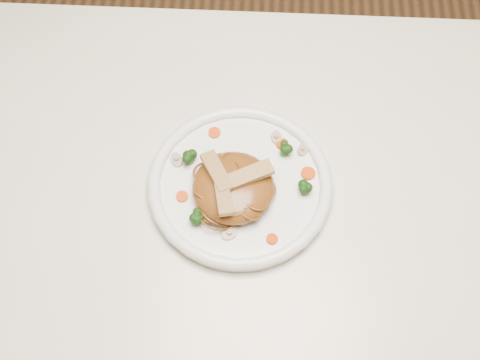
{
  "coord_description": "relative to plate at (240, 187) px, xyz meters",
  "views": [
    {
      "loc": [
        -0.03,
        -0.44,
        1.63
      ],
      "look_at": [
        -0.06,
        0.02,
        0.78
      ],
      "focal_mm": 46.74,
      "sensor_mm": 36.0,
      "label": 1
    }
  ],
  "objects": [
    {
      "name": "carrot_2",
      "position": [
        0.11,
        0.02,
        0.01
      ],
      "size": [
        0.03,
        0.03,
        0.0
      ],
      "primitive_type": "cylinder",
      "rotation": [
        0.0,
        0.0,
        -0.26
      ],
      "color": "#E24408",
      "rests_on": "plate"
    },
    {
      "name": "broccoli_1",
      "position": [
        -0.08,
        0.04,
        0.02
      ],
      "size": [
        0.03,
        0.03,
        0.03
      ],
      "primitive_type": null,
      "rotation": [
        0.0,
        0.0,
        0.02
      ],
      "color": "#133B0C",
      "rests_on": "plate"
    },
    {
      "name": "mushroom_3",
      "position": [
        0.05,
        0.09,
        0.01
      ],
      "size": [
        0.03,
        0.03,
        0.01
      ],
      "primitive_type": "cylinder",
      "rotation": [
        0.0,
        0.0,
        1.8
      ],
      "color": "beige",
      "rests_on": "plate"
    },
    {
      "name": "chicken_a",
      "position": [
        0.01,
        -0.01,
        0.05
      ],
      "size": [
        0.08,
        0.05,
        0.01
      ],
      "primitive_type": "cube",
      "rotation": [
        0.0,
        0.0,
        0.45
      ],
      "color": "tan",
      "rests_on": "noodle_mound"
    },
    {
      "name": "plate",
      "position": [
        0.0,
        0.0,
        0.0
      ],
      "size": [
        0.37,
        0.37,
        0.02
      ],
      "primitive_type": "cylinder",
      "rotation": [
        0.0,
        0.0,
        0.38
      ],
      "color": "white",
      "rests_on": "table"
    },
    {
      "name": "table",
      "position": [
        0.06,
        -0.02,
        -0.11
      ],
      "size": [
        1.2,
        0.8,
        0.75
      ],
      "color": "#F1E8CD",
      "rests_on": "ground"
    },
    {
      "name": "broccoli_3",
      "position": [
        0.1,
        -0.01,
        0.02
      ],
      "size": [
        0.03,
        0.03,
        0.03
      ],
      "primitive_type": null,
      "rotation": [
        0.0,
        0.0,
        -0.28
      ],
      "color": "#133B0C",
      "rests_on": "plate"
    },
    {
      "name": "chicken_b",
      "position": [
        -0.03,
        -0.0,
        0.05
      ],
      "size": [
        0.05,
        0.07,
        0.01
      ],
      "primitive_type": "cube",
      "rotation": [
        0.0,
        0.0,
        2.07
      ],
      "color": "tan",
      "rests_on": "noodle_mound"
    },
    {
      "name": "chicken_c",
      "position": [
        -0.02,
        -0.04,
        0.05
      ],
      "size": [
        0.03,
        0.07,
        0.01
      ],
      "primitive_type": "cube",
      "rotation": [
        0.0,
        0.0,
        4.92
      ],
      "color": "tan",
      "rests_on": "noodle_mound"
    },
    {
      "name": "mushroom_0",
      "position": [
        -0.01,
        -0.09,
        0.01
      ],
      "size": [
        0.04,
        0.04,
        0.01
      ],
      "primitive_type": "cylinder",
      "rotation": [
        0.0,
        0.0,
        0.62
      ],
      "color": "beige",
      "rests_on": "plate"
    },
    {
      "name": "ground",
      "position": [
        0.06,
        -0.02,
        -0.76
      ],
      "size": [
        4.0,
        4.0,
        0.0
      ],
      "primitive_type": "plane",
      "color": "#4C311A",
      "rests_on": "ground"
    },
    {
      "name": "broccoli_0",
      "position": [
        0.07,
        0.06,
        0.02
      ],
      "size": [
        0.03,
        0.03,
        0.03
      ],
      "primitive_type": null,
      "rotation": [
        0.0,
        0.0,
        0.07
      ],
      "color": "#133B0C",
      "rests_on": "plate"
    },
    {
      "name": "carrot_1",
      "position": [
        -0.09,
        -0.03,
        0.01
      ],
      "size": [
        0.02,
        0.02,
        0.0
      ],
      "primitive_type": "cylinder",
      "rotation": [
        0.0,
        0.0,
        -0.39
      ],
      "color": "#E24408",
      "rests_on": "plate"
    },
    {
      "name": "mushroom_2",
      "position": [
        -0.1,
        0.04,
        0.01
      ],
      "size": [
        0.03,
        0.03,
        0.01
      ],
      "primitive_type": "cylinder",
      "rotation": [
        0.0,
        0.0,
        -1.13
      ],
      "color": "beige",
      "rests_on": "plate"
    },
    {
      "name": "carrot_4",
      "position": [
        0.05,
        -0.09,
        0.01
      ],
      "size": [
        0.02,
        0.02,
        0.0
      ],
      "primitive_type": "cylinder",
      "rotation": [
        0.0,
        0.0,
        0.25
      ],
      "color": "#E24408",
      "rests_on": "plate"
    },
    {
      "name": "noodle_mound",
      "position": [
        -0.01,
        -0.02,
        0.03
      ],
      "size": [
        0.14,
        0.14,
        0.04
      ],
      "primitive_type": "ellipsoid",
      "rotation": [
        0.0,
        0.0,
        0.16
      ],
      "color": "brown",
      "rests_on": "plate"
    },
    {
      "name": "mushroom_1",
      "position": [
        0.1,
        0.07,
        0.01
      ],
      "size": [
        0.03,
        0.03,
        0.01
      ],
      "primitive_type": "cylinder",
      "rotation": [
        0.0,
        0.0,
        1.23
      ],
      "color": "beige",
      "rests_on": "plate"
    },
    {
      "name": "carrot_0",
      "position": [
        0.06,
        0.08,
        0.01
      ],
      "size": [
        0.02,
        0.02,
        0.0
      ],
      "primitive_type": "cylinder",
      "rotation": [
        0.0,
        0.0,
        -0.17
      ],
      "color": "#E24408",
      "rests_on": "plate"
    },
    {
      "name": "carrot_3",
      "position": [
        -0.05,
        0.09,
        0.01
      ],
      "size": [
        0.02,
        0.02,
        0.0
      ],
      "primitive_type": "cylinder",
      "rotation": [
        0.0,
        0.0,
        0.16
      ],
      "color": "#E24408",
      "rests_on": "plate"
    },
    {
      "name": "broccoli_2",
      "position": [
        -0.06,
        -0.06,
        0.02
      ],
      "size": [
        0.03,
        0.03,
        0.03
      ],
      "primitive_type": null,
      "rotation": [
        0.0,
        0.0,
        0.02
      ],
      "color": "#133B0C",
      "rests_on": "plate"
    }
  ]
}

